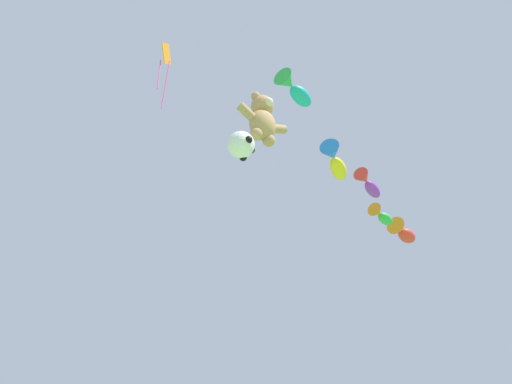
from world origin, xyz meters
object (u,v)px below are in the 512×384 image
object	(u,v)px
fish_kite_violet	(368,184)
soccer_ball_kite	(241,145)
teddy_bear_kite	(263,119)
fish_kite_goldfin	(335,161)
diamond_kite	(166,61)
fish_kite_teal	(294,89)
fish_kite_crimson	(403,232)
fish_kite_emerald	(381,215)

from	to	relation	value
fish_kite_violet	soccer_ball_kite	bearing A→B (deg)	-165.89
teddy_bear_kite	fish_kite_goldfin	world-z (taller)	fish_kite_goldfin
fish_kite_violet	diamond_kite	distance (m)	9.04
teddy_bear_kite	fish_kite_teal	distance (m)	2.66
fish_kite_teal	fish_kite_violet	distance (m)	5.49
fish_kite_crimson	diamond_kite	xyz separation A→B (m)	(-14.05, -2.30, -0.08)
teddy_bear_kite	fish_kite_goldfin	xyz separation A→B (m)	(4.15, 1.16, 1.26)
fish_kite_teal	fish_kite_violet	size ratio (longest dim) A/B	0.89
fish_kite_goldfin	fish_kite_crimson	distance (m)	8.14
teddy_bear_kite	soccer_ball_kite	world-z (taller)	teddy_bear_kite
fish_kite_goldfin	diamond_kite	size ratio (longest dim) A/B	0.75
fish_kite_violet	diamond_kite	size ratio (longest dim) A/B	0.71
fish_kite_crimson	teddy_bear_kite	bearing A→B (deg)	-161.02
fish_kite_teal	fish_kite_crimson	size ratio (longest dim) A/B	0.85
fish_kite_teal	fish_kite_crimson	xyz separation A→B (m)	(10.26, 3.86, 0.17)
teddy_bear_kite	fish_kite_violet	size ratio (longest dim) A/B	0.92
fish_kite_violet	fish_kite_emerald	xyz separation A→B (m)	(2.19, 1.23, 0.01)
soccer_ball_kite	fish_kite_crimson	bearing A→B (deg)	18.20
fish_kite_goldfin	fish_kite_teal	bearing A→B (deg)	-159.83
fish_kite_emerald	fish_kite_teal	bearing A→B (deg)	-158.91
fish_kite_teal	fish_kite_goldfin	distance (m)	3.06
diamond_kite	fish_kite_teal	bearing A→B (deg)	-22.42
soccer_ball_kite	fish_kite_violet	world-z (taller)	fish_kite_violet
fish_kite_crimson	soccer_ball_kite	bearing A→B (deg)	-161.80
soccer_ball_kite	fish_kite_violet	bearing A→B (deg)	14.11
fish_kite_goldfin	fish_kite_violet	xyz separation A→B (m)	(2.50, 0.63, 0.48)
fish_kite_goldfin	fish_kite_violet	bearing A→B (deg)	14.19
fish_kite_emerald	fish_kite_crimson	world-z (taller)	fish_kite_crimson
fish_kite_violet	fish_kite_crimson	bearing A→B (deg)	23.89
soccer_ball_kite	fish_kite_crimson	distance (m)	13.64
fish_kite_teal	fish_kite_crimson	distance (m)	10.96
teddy_bear_kite	soccer_ball_kite	bearing A→B (deg)	-174.48
fish_kite_crimson	diamond_kite	size ratio (longest dim) A/B	0.74
fish_kite_crimson	diamond_kite	bearing A→B (deg)	-170.72
fish_kite_teal	soccer_ball_kite	bearing A→B (deg)	-173.95
soccer_ball_kite	fish_kite_emerald	world-z (taller)	fish_kite_emerald
fish_kite_emerald	soccer_ball_kite	bearing A→B (deg)	-162.17
fish_kite_emerald	teddy_bear_kite	bearing A→B (deg)	-161.16
fish_kite_teal	diamond_kite	xyz separation A→B (m)	(-3.80, 1.57, 0.09)
fish_kite_emerald	diamond_kite	size ratio (longest dim) A/B	0.59
soccer_ball_kite	diamond_kite	bearing A→B (deg)	131.67
fish_kite_emerald	diamond_kite	xyz separation A→B (m)	(-11.21, -1.29, 0.58)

